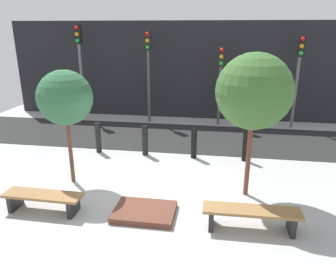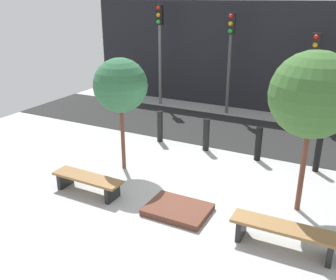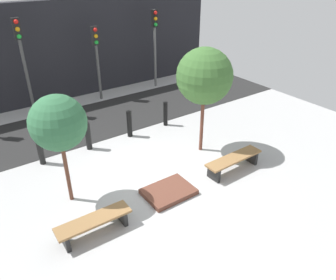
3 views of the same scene
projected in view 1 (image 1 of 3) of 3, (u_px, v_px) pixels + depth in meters
name	position (u px, v px, depth m)	size (l,w,h in m)	color
ground_plane	(151.00, 200.00, 7.90)	(18.00, 18.00, 0.00)	#AAAAAA
road_strip	(177.00, 137.00, 12.43)	(18.00, 3.41, 0.01)	black
building_facade	(187.00, 70.00, 14.72)	(16.20, 0.50, 4.24)	black
bench_left	(43.00, 199.00, 7.33)	(1.79, 0.50, 0.43)	black
bench_right	(251.00, 215.00, 6.65)	(1.97, 0.50, 0.47)	black
planter_bed	(145.00, 212.00, 7.26)	(1.34, 1.00, 0.14)	brown
tree_behind_left_bench	(65.00, 98.00, 8.12)	(1.38, 1.38, 2.98)	brown
tree_behind_right_bench	(254.00, 92.00, 7.35)	(1.74, 1.74, 3.45)	brown
bollard_far_left	(98.00, 138.00, 10.80)	(0.18, 0.18, 1.01)	black
bollard_left	(145.00, 140.00, 10.56)	(0.19, 0.19, 0.99)	black
bollard_center	(194.00, 143.00, 10.33)	(0.18, 0.18, 0.98)	black
bollard_right	(245.00, 146.00, 10.10)	(0.16, 0.16, 0.95)	black
traffic_light_west	(80.00, 56.00, 14.06)	(0.28, 0.27, 4.07)	slate
traffic_light_mid_west	(148.00, 61.00, 13.66)	(0.28, 0.27, 3.83)	#4A4A4A
traffic_light_mid_east	(221.00, 71.00, 13.34)	(0.28, 0.27, 3.23)	#4D4D4D
traffic_light_east	(299.00, 66.00, 12.80)	(0.28, 0.27, 3.66)	#5A5A5A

